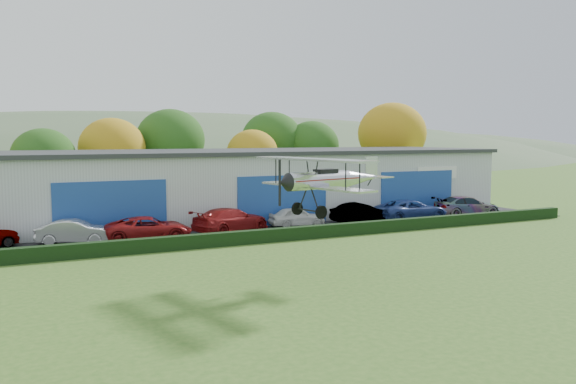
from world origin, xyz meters
name	(u,v)px	position (x,y,z in m)	size (l,w,h in m)	color
ground	(421,321)	(0.00, 0.00, 0.00)	(300.00, 300.00, 0.00)	#35601E
apron	(263,228)	(3.00, 21.00, 0.03)	(48.00, 9.00, 0.05)	black
hedge	(293,234)	(3.00, 16.20, 0.40)	(46.00, 0.60, 0.80)	black
hangar	(251,182)	(5.00, 27.98, 2.66)	(40.60, 12.60, 5.30)	#B2B7BC
tree_belt	(162,144)	(0.85, 40.62, 5.61)	(75.70, 13.22, 10.12)	#3D2614
distant_hills	(47,214)	(-4.38, 140.00, -13.05)	(430.00, 196.00, 56.00)	#4C6642
car_1	(75,232)	(-9.36, 20.52, 0.76)	(1.51, 4.33, 1.43)	silver
car_2	(149,228)	(-5.14, 19.74, 0.78)	(2.41, 5.24, 1.46)	maroon
car_3	(231,220)	(0.44, 20.43, 0.86)	(2.27, 5.58, 1.62)	maroon
car_4	(297,217)	(5.54, 20.80, 0.73)	(1.61, 3.99, 1.36)	silver
car_5	(361,213)	(10.49, 20.16, 0.79)	(1.56, 4.47, 1.47)	gray
car_6	(411,210)	(14.58, 19.57, 0.84)	(2.62, 5.68, 1.58)	navy
car_7	(467,206)	(20.28, 19.79, 0.83)	(2.20, 5.40, 1.57)	gray
biplane	(327,178)	(-0.04, 6.69, 4.57)	(6.00, 6.83, 2.54)	silver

